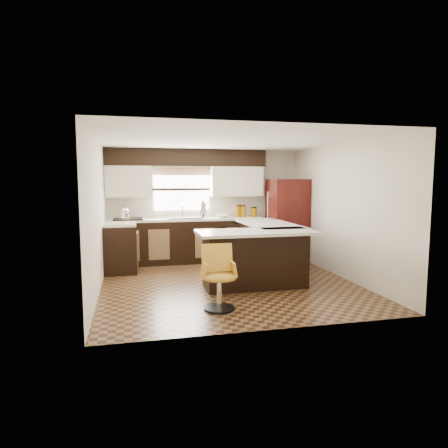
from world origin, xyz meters
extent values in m
plane|color=#49301A|center=(0.00, 0.00, 0.00)|extent=(4.40, 4.40, 0.00)
plane|color=silver|center=(0.00, 0.00, 2.40)|extent=(4.40, 4.40, 0.00)
plane|color=beige|center=(0.00, 2.20, 1.20)|extent=(4.40, 0.00, 4.40)
plane|color=beige|center=(0.00, -2.20, 1.20)|extent=(4.40, 0.00, 4.40)
plane|color=beige|center=(-2.10, 0.00, 1.20)|extent=(0.00, 4.40, 4.40)
plane|color=beige|center=(2.10, 0.00, 1.20)|extent=(0.00, 4.40, 4.40)
cube|color=black|center=(-0.45, 1.90, 0.45)|extent=(3.30, 0.60, 0.90)
cube|color=black|center=(-1.80, 1.25, 0.45)|extent=(0.60, 0.70, 0.90)
cube|color=silver|center=(-0.45, 1.90, 0.92)|extent=(3.30, 0.60, 0.04)
cube|color=silver|center=(-1.80, 1.25, 0.92)|extent=(0.60, 0.70, 0.04)
cube|color=black|center=(-0.40, 2.03, 2.22)|extent=(3.40, 0.35, 0.36)
cube|color=beige|center=(-1.62, 2.03, 1.72)|extent=(0.94, 0.35, 0.64)
cube|color=beige|center=(0.68, 2.03, 1.72)|extent=(1.14, 0.35, 0.64)
cube|color=white|center=(-0.50, 2.18, 1.55)|extent=(1.20, 0.02, 0.90)
cube|color=#D19B93|center=(-0.50, 2.14, 1.94)|extent=(1.30, 0.06, 0.18)
cube|color=#B2B2B7|center=(-0.50, 1.88, 0.96)|extent=(0.75, 0.45, 0.03)
cube|color=black|center=(0.55, 1.61, 0.43)|extent=(0.58, 0.03, 0.78)
cube|color=black|center=(-1.65, 1.88, 0.96)|extent=(0.58, 0.50, 0.02)
cube|color=black|center=(0.90, 0.62, 0.45)|extent=(0.60, 1.95, 0.90)
cube|color=black|center=(0.38, -0.35, 0.45)|extent=(1.65, 0.60, 0.90)
cube|color=silver|center=(0.95, 0.62, 0.92)|extent=(0.84, 1.95, 0.04)
cube|color=silver|center=(0.35, -0.44, 0.92)|extent=(1.89, 0.84, 0.04)
cube|color=#360B09|center=(1.70, 1.57, 0.89)|extent=(0.76, 0.73, 1.77)
cylinder|color=silver|center=(-0.09, 1.90, 1.11)|extent=(0.13, 0.13, 0.32)
imported|color=white|center=(0.32, 1.90, 0.98)|extent=(0.38, 0.38, 0.07)
cylinder|color=#835705|center=(0.69, 1.92, 1.06)|extent=(0.12, 0.12, 0.24)
cylinder|color=#835705|center=(0.80, 1.92, 1.06)|extent=(0.14, 0.14, 0.23)
cylinder|color=#835705|center=(1.06, 1.92, 1.04)|extent=(0.14, 0.14, 0.18)
camera|label=1|loc=(-1.58, -6.48, 1.76)|focal=32.00mm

